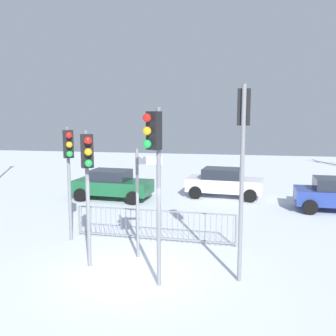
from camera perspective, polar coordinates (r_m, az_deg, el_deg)
name	(u,v)px	position (r m, az deg, el deg)	size (l,w,h in m)	color
ground_plane	(133,272)	(10.99, -5.16, -15.01)	(60.00, 60.00, 0.00)	silver
traffic_light_mid_right	(88,169)	(10.70, -11.73, -0.08)	(0.41, 0.52, 3.84)	slate
traffic_light_rear_left	(243,139)	(9.86, 10.94, 4.14)	(0.32, 0.57, 5.00)	slate
traffic_light_foreground_left	(155,157)	(9.23, -1.97, 1.56)	(0.41, 0.52, 4.45)	slate
traffic_light_mid_left	(69,159)	(13.10, -14.36, 1.35)	(0.42, 0.51, 3.84)	slate
direction_sign_post	(139,197)	(11.51, -4.22, -4.34)	(0.78, 0.22, 3.28)	slate
pedestrian_guard_railing	(154,225)	(13.23, -2.06, -8.36)	(5.52, 0.30, 1.07)	slate
car_green_near	(112,184)	(19.52, -8.20, -2.35)	(3.92, 2.18, 1.47)	#195933
car_white_mid	(224,182)	(20.05, 8.23, -2.07)	(3.95, 2.25, 1.47)	silver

